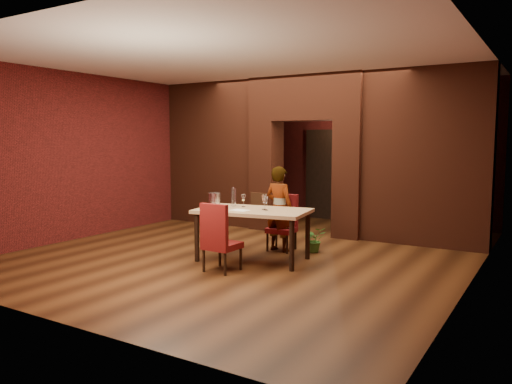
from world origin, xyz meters
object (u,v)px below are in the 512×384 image
dining_table (253,235)px  wine_glass_b (264,202)px  chair_near (222,237)px  wine_bucket (215,200)px  wine_glass_c (266,203)px  water_bottle (234,197)px  person_seated (279,209)px  chair_far (282,223)px  wine_glass_a (243,201)px  potted_plant (314,240)px

dining_table → wine_glass_b: size_ratio=7.53×
chair_near → wine_bucket: wine_bucket is taller
wine_glass_c → wine_bucket: bearing=-172.3°
wine_bucket → water_bottle: (0.19, 0.27, 0.04)m
person_seated → wine_glass_b: bearing=108.3°
chair_far → wine_glass_b: (0.11, -0.79, 0.45)m
wine_glass_b → water_bottle: water_bottle is taller
wine_glass_a → wine_glass_c: wine_glass_c is taller
wine_glass_b → wine_bucket: 0.85m
chair_far → wine_bucket: wine_bucket is taller
person_seated → wine_glass_b: 0.79m
person_seated → wine_bucket: person_seated is taller
water_bottle → potted_plant: 1.57m
wine_glass_a → potted_plant: size_ratio=0.47×
dining_table → wine_glass_b: 0.56m
wine_bucket → wine_glass_b: bearing=12.4°
person_seated → wine_glass_b: (0.14, -0.75, 0.20)m
chair_far → wine_glass_a: 0.88m
dining_table → chair_near: chair_near is taller
chair_far → water_bottle: size_ratio=3.05×
chair_near → wine_glass_c: wine_glass_c is taller
chair_near → wine_glass_b: 0.98m
wine_glass_a → potted_plant: 1.42m
water_bottle → potted_plant: (1.07, 0.87, -0.76)m
chair_far → wine_glass_a: (-0.34, -0.69, 0.44)m
wine_glass_c → wine_glass_a: bearing=162.4°
dining_table → water_bottle: bearing=152.2°
chair_near → person_seated: size_ratio=0.69×
wine_glass_b → wine_glass_c: (0.06, -0.06, -0.01)m
chair_near → wine_glass_a: wine_glass_a is taller
dining_table → wine_glass_b: bearing=13.3°
water_bottle → potted_plant: size_ratio=0.73×
wine_glass_c → water_bottle: bearing=167.8°
person_seated → wine_glass_c: bearing=112.0°
person_seated → wine_bucket: size_ratio=6.24×
wine_glass_a → potted_plant: bearing=44.3°
wine_glass_b → wine_bucket: (-0.83, -0.18, 0.00)m
chair_far → wine_bucket: (-0.72, -0.97, 0.45)m
wine_glass_a → wine_glass_b: wine_glass_b is taller
chair_far → wine_glass_a: size_ratio=4.76×
chair_far → water_bottle: bearing=-131.5°
wine_glass_a → wine_glass_c: 0.55m
water_bottle → potted_plant: water_bottle is taller
wine_bucket → potted_plant: 1.85m
person_seated → wine_glass_b: person_seated is taller
wine_glass_a → wine_glass_c: bearing=-17.6°
dining_table → chair_near: size_ratio=1.73×
dining_table → chair_far: 0.87m
dining_table → water_bottle: size_ratio=5.51×
chair_far → person_seated: 0.25m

